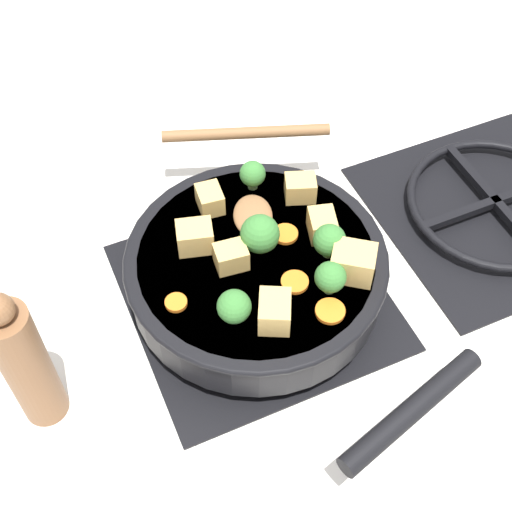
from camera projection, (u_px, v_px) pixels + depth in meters
ground_plane at (256, 297)px, 0.91m from camera, size 2.40×2.40×0.00m
front_burner_grate at (256, 292)px, 0.90m from camera, size 0.31×0.31×0.03m
rear_burner_grate at (493, 206)px, 0.99m from camera, size 0.31×0.31×0.03m
skillet_pan at (257, 271)px, 0.86m from camera, size 0.44×0.32×0.06m
wooden_spoon at (249, 167)px, 0.92m from camera, size 0.22×0.22×0.02m
tofu_cube_center_large at (353, 263)px, 0.81m from camera, size 0.06×0.06×0.04m
tofu_cube_near_handle at (321, 223)px, 0.85m from camera, size 0.05×0.04×0.03m
tofu_cube_east_chunk at (233, 260)px, 0.82m from camera, size 0.03×0.04×0.03m
tofu_cube_west_chunk at (300, 188)px, 0.89m from camera, size 0.04×0.05×0.03m
tofu_cube_back_piece at (195, 237)px, 0.83m from camera, size 0.04×0.05×0.03m
tofu_cube_front_piece at (210, 199)px, 0.87m from camera, size 0.04×0.03×0.03m
tofu_cube_mid_small at (275, 312)px, 0.77m from camera, size 0.05×0.05×0.03m
broccoli_floret_near_spoon at (234, 307)px, 0.76m from camera, size 0.04×0.04×0.05m
broccoli_floret_center_top at (260, 234)px, 0.82m from camera, size 0.05×0.05×0.05m
broccoli_floret_east_rim at (330, 277)px, 0.79m from camera, size 0.04×0.04×0.04m
broccoli_floret_west_rim at (329, 241)px, 0.82m from camera, size 0.04×0.04×0.05m
broccoli_floret_north_edge at (253, 174)px, 0.89m from camera, size 0.03×0.03×0.04m
carrot_slice_orange_thin at (176, 303)px, 0.79m from camera, size 0.03×0.03×0.01m
carrot_slice_near_center at (295, 282)px, 0.81m from camera, size 0.03×0.03×0.01m
carrot_slice_edge_slice at (285, 234)px, 0.86m from camera, size 0.03×0.03×0.01m
carrot_slice_under_broccoli at (330, 311)px, 0.79m from camera, size 0.03×0.03×0.01m
pepper_mill at (25, 363)px, 0.73m from camera, size 0.05×0.05×0.22m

